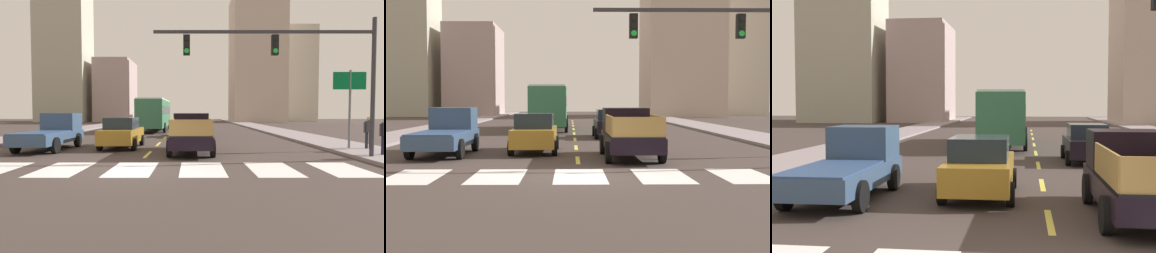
% 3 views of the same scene
% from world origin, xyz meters
% --- Properties ---
extents(ground_plane, '(160.00, 160.00, 0.00)m').
position_xyz_m(ground_plane, '(0.00, 0.00, 0.00)').
color(ground_plane, '#3F3431').
extents(sidewalk_right, '(3.30, 110.00, 0.15)m').
position_xyz_m(sidewalk_right, '(10.84, 18.00, 0.07)').
color(sidewalk_right, gray).
rests_on(sidewalk_right, ground).
extents(sidewalk_left, '(3.30, 110.00, 0.15)m').
position_xyz_m(sidewalk_left, '(-10.84, 18.00, 0.07)').
color(sidewalk_left, gray).
rests_on(sidewalk_left, ground).
extents(crosswalk_stripe_1, '(1.56, 3.01, 0.01)m').
position_xyz_m(crosswalk_stripe_1, '(-4.97, 0.00, 0.00)').
color(crosswalk_stripe_1, silver).
rests_on(crosswalk_stripe_1, ground).
extents(crosswalk_stripe_2, '(1.56, 3.01, 0.01)m').
position_xyz_m(crosswalk_stripe_2, '(-2.48, 0.00, 0.00)').
color(crosswalk_stripe_2, silver).
rests_on(crosswalk_stripe_2, ground).
extents(crosswalk_stripe_3, '(1.56, 3.01, 0.01)m').
position_xyz_m(crosswalk_stripe_3, '(0.00, 0.00, 0.00)').
color(crosswalk_stripe_3, silver).
rests_on(crosswalk_stripe_3, ground).
extents(crosswalk_stripe_4, '(1.56, 3.01, 0.01)m').
position_xyz_m(crosswalk_stripe_4, '(2.48, 0.00, 0.00)').
color(crosswalk_stripe_4, silver).
rests_on(crosswalk_stripe_4, ground).
extents(crosswalk_stripe_5, '(1.56, 3.01, 0.01)m').
position_xyz_m(crosswalk_stripe_5, '(4.97, 0.00, 0.00)').
color(crosswalk_stripe_5, silver).
rests_on(crosswalk_stripe_5, ground).
extents(lane_dash_0, '(0.16, 2.40, 0.01)m').
position_xyz_m(lane_dash_0, '(0.00, 4.00, 0.00)').
color(lane_dash_0, '#DBCD4B').
rests_on(lane_dash_0, ground).
extents(lane_dash_1, '(0.16, 2.40, 0.01)m').
position_xyz_m(lane_dash_1, '(0.00, 9.00, 0.00)').
color(lane_dash_1, '#DBCD4B').
rests_on(lane_dash_1, ground).
extents(lane_dash_2, '(0.16, 2.40, 0.01)m').
position_xyz_m(lane_dash_2, '(0.00, 14.00, 0.00)').
color(lane_dash_2, '#DBCD4B').
rests_on(lane_dash_2, ground).
extents(lane_dash_3, '(0.16, 2.40, 0.01)m').
position_xyz_m(lane_dash_3, '(0.00, 19.00, 0.00)').
color(lane_dash_3, '#DBCD4B').
rests_on(lane_dash_3, ground).
extents(lane_dash_4, '(0.16, 2.40, 0.01)m').
position_xyz_m(lane_dash_4, '(0.00, 24.00, 0.00)').
color(lane_dash_4, '#DBCD4B').
rests_on(lane_dash_4, ground).
extents(lane_dash_5, '(0.16, 2.40, 0.01)m').
position_xyz_m(lane_dash_5, '(0.00, 29.00, 0.00)').
color(lane_dash_5, '#DBCD4B').
rests_on(lane_dash_5, ground).
extents(lane_dash_6, '(0.16, 2.40, 0.01)m').
position_xyz_m(lane_dash_6, '(0.00, 34.00, 0.00)').
color(lane_dash_6, '#DBCD4B').
rests_on(lane_dash_6, ground).
extents(lane_dash_7, '(0.16, 2.40, 0.01)m').
position_xyz_m(lane_dash_7, '(0.00, 39.00, 0.00)').
color(lane_dash_7, '#DBCD4B').
rests_on(lane_dash_7, ground).
extents(pickup_stakebed, '(2.18, 5.20, 1.96)m').
position_xyz_m(pickup_stakebed, '(2.08, 5.04, 0.94)').
color(pickup_stakebed, black).
rests_on(pickup_stakebed, ground).
extents(pickup_dark, '(2.18, 5.20, 1.96)m').
position_xyz_m(pickup_dark, '(-5.54, 6.42, 0.92)').
color(pickup_dark, '#324968').
rests_on(pickup_dark, ground).
extents(city_bus, '(2.72, 10.80, 3.32)m').
position_xyz_m(city_bus, '(-1.79, 22.99, 1.95)').
color(city_bus, '#33704C').
rests_on(city_bus, ground).
extents(sedan_mid, '(2.02, 4.40, 1.72)m').
position_xyz_m(sedan_mid, '(2.16, 15.37, 0.86)').
color(sedan_mid, black).
rests_on(sedan_mid, ground).
extents(sedan_far, '(2.02, 4.40, 1.72)m').
position_xyz_m(sedan_far, '(-1.83, 6.86, 0.86)').
color(sedan_far, '#A07322').
rests_on(sedan_far, ground).
extents(block_mid_left, '(7.38, 8.89, 19.90)m').
position_xyz_m(block_mid_left, '(24.38, 59.85, 9.95)').
color(block_mid_left, '#B3AA99').
rests_on(block_mid_left, ground).
extents(block_mid_right, '(9.91, 10.37, 24.48)m').
position_xyz_m(block_mid_right, '(14.88, 53.34, 12.24)').
color(block_mid_right, '#BCA99A').
rests_on(block_mid_right, ground).
extents(block_low_left, '(7.05, 11.54, 12.82)m').
position_xyz_m(block_low_left, '(-14.14, 58.70, 6.41)').
color(block_low_left, '#A7908D').
rests_on(block_low_left, ground).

